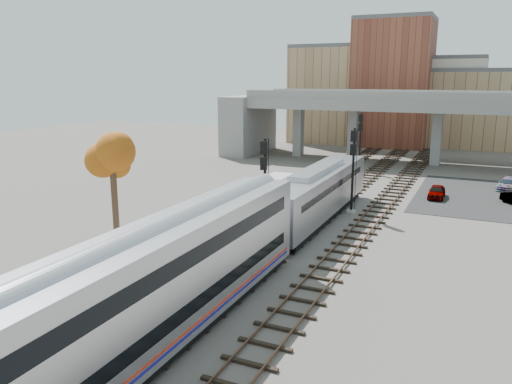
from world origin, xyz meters
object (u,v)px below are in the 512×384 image
Objects in this scene: signal_mast_far at (360,142)px; coach at (140,297)px; tree at (112,158)px; car_a at (437,192)px; car_c at (507,184)px; locomotive at (318,192)px; signal_mast_near at (265,189)px; signal_mast_mid at (353,172)px.

coach is at bearing -87.37° from signal_mast_far.
car_a is (19.14, 22.67, -5.23)m from tree.
car_a is 0.92× the size of car_c.
locomotive is 16.01m from tree.
locomotive is at bearing -124.61° from car_a.
car_c is at bearing 47.91° from car_a.
tree reaches higher than coach.
tree is (-11.12, -10.93, 3.60)m from locomotive.
signal_mast_far is 17.14m from car_c.
locomotive is at bearing -84.80° from signal_mast_far.
coach is at bearing -97.08° from car_c.
tree reaches higher than car_c.
signal_mast_far is (-2.10, 23.08, 1.21)m from locomotive.
locomotive is 2.69× the size of signal_mast_near.
signal_mast_mid is (2.00, 3.07, 1.30)m from locomotive.
signal_mast_mid reaches higher than coach.
signal_mast_mid is at bearing 56.90° from locomotive.
signal_mast_mid reaches higher than car_a.
signal_mast_far is (-2.10, 45.69, 0.69)m from coach.
coach is at bearing -103.41° from car_a.
coach is 35.34m from car_a.
coach reaches higher than car_c.
locomotive is at bearing -123.10° from signal_mast_mid.
coach is 17.00m from signal_mast_near.
locomotive is 2.71× the size of signal_mast_far.
tree reaches higher than signal_mast_mid.
locomotive is 6.25m from signal_mast_near.
car_c is at bearing -15.25° from signal_mast_far.
coach is (-0.00, -22.61, 0.52)m from locomotive.
tree is at bearing -150.11° from signal_mast_near.
signal_mast_near reaches higher than coach.
locomotive is 4.90× the size of car_c.
tree reaches higher than locomotive.
locomotive reaches higher than car_a.
tree is 2.21× the size of car_a.
tree is (-9.02, -34.02, 2.39)m from signal_mast_far.
coach is 3.55× the size of signal_mast_far.
signal_mast_near is 9.72m from signal_mast_mid.
signal_mast_mid is 10.96m from car_a.
car_c is at bearing 49.43° from tree.
signal_mast_near is at bearing -114.94° from signal_mast_mid.
signal_mast_mid reaches higher than signal_mast_far.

